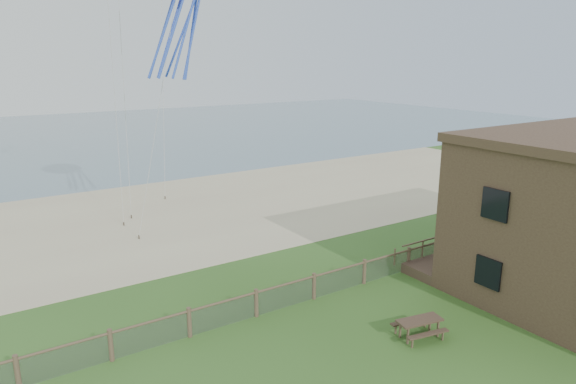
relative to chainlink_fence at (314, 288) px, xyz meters
name	(u,v)px	position (x,y,z in m)	size (l,w,h in m)	color
ground	(412,362)	(0.00, -6.00, -0.55)	(160.00, 160.00, 0.00)	#2E511C
sand_beach	(181,213)	(0.00, 16.00, -0.55)	(72.00, 20.00, 0.02)	tan
ocean	(62,137)	(0.00, 60.00, -0.55)	(160.00, 68.00, 0.02)	slate
chainlink_fence	(314,288)	(0.00, 0.00, 0.00)	(36.20, 0.20, 1.25)	brown
motel_deck	(508,245)	(13.00, -1.00, -0.30)	(15.00, 2.00, 0.50)	#4F3B2D
picnic_table	(419,328)	(1.49, -4.93, -0.17)	(1.80, 1.36, 0.76)	#4F3B2D
octopus_kite	(177,10)	(-2.14, 9.29, 12.46)	(3.50, 2.47, 7.20)	#FF2861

